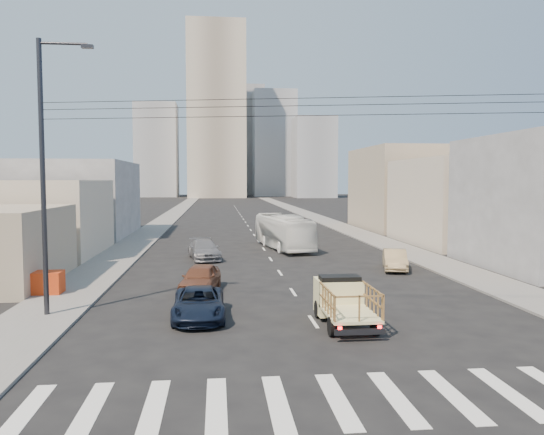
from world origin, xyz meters
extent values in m
plane|color=black|center=(0.00, 0.00, 0.00)|extent=(420.00, 420.00, 0.00)
cube|color=slate|center=(-11.75, 70.00, 0.06)|extent=(3.50, 180.00, 0.12)
cube|color=slate|center=(11.75, 70.00, 0.06)|extent=(3.50, 180.00, 0.12)
cube|color=silver|center=(-9.00, -6.00, 0.01)|extent=(0.55, 3.80, 0.01)
cube|color=silver|center=(-7.36, -6.00, 0.01)|extent=(0.55, 3.80, 0.01)
cube|color=silver|center=(-5.72, -6.00, 0.01)|extent=(0.55, 3.80, 0.01)
cube|color=silver|center=(-4.08, -6.00, 0.01)|extent=(0.55, 3.80, 0.01)
cube|color=silver|center=(-2.44, -6.00, 0.01)|extent=(0.55, 3.80, 0.01)
cube|color=silver|center=(-0.80, -6.00, 0.01)|extent=(0.55, 3.80, 0.01)
cube|color=silver|center=(0.84, -6.00, 0.01)|extent=(0.55, 3.80, 0.01)
cube|color=silver|center=(2.48, -6.00, 0.01)|extent=(0.55, 3.80, 0.01)
cube|color=silver|center=(4.12, -6.00, 0.01)|extent=(0.55, 3.80, 0.01)
cube|color=silver|center=(0.00, 2.00, 0.01)|extent=(0.15, 2.00, 0.01)
cube|color=silver|center=(0.00, 8.00, 0.01)|extent=(0.15, 2.00, 0.01)
cube|color=silver|center=(0.00, 14.00, 0.01)|extent=(0.15, 2.00, 0.01)
cube|color=silver|center=(0.00, 20.00, 0.01)|extent=(0.15, 2.00, 0.01)
cube|color=silver|center=(0.00, 26.00, 0.01)|extent=(0.15, 2.00, 0.01)
cube|color=silver|center=(0.00, 32.00, 0.01)|extent=(0.15, 2.00, 0.01)
cube|color=silver|center=(0.00, 38.00, 0.01)|extent=(0.15, 2.00, 0.01)
cube|color=silver|center=(0.00, 44.00, 0.01)|extent=(0.15, 2.00, 0.01)
cube|color=silver|center=(0.00, 50.00, 0.01)|extent=(0.15, 2.00, 0.01)
cube|color=silver|center=(0.00, 56.00, 0.01)|extent=(0.15, 2.00, 0.01)
cube|color=silver|center=(0.00, 62.00, 0.01)|extent=(0.15, 2.00, 0.01)
cube|color=silver|center=(0.00, 68.00, 0.01)|extent=(0.15, 2.00, 0.01)
cube|color=silver|center=(0.00, 74.00, 0.01)|extent=(0.15, 2.00, 0.01)
cube|color=silver|center=(0.00, 80.00, 0.01)|extent=(0.15, 2.00, 0.01)
cube|color=silver|center=(0.00, 86.00, 0.01)|extent=(0.15, 2.00, 0.01)
cube|color=silver|center=(0.00, 92.00, 0.01)|extent=(0.15, 2.00, 0.01)
cube|color=silver|center=(0.00, 98.00, 0.01)|extent=(0.15, 2.00, 0.01)
cube|color=silver|center=(0.00, 104.00, 0.01)|extent=(0.15, 2.00, 0.01)
cube|color=beige|center=(1.19, 0.53, 0.70)|extent=(1.90, 3.00, 0.12)
cube|color=beige|center=(1.19, 2.53, 0.95)|extent=(1.90, 1.60, 1.50)
cube|color=black|center=(1.19, 2.28, 1.55)|extent=(1.70, 0.90, 0.70)
cube|color=#2D2D33|center=(1.19, -1.02, 0.40)|extent=(1.90, 0.12, 0.22)
cube|color=#FF0C0C|center=(0.44, -1.02, 0.55)|extent=(0.15, 0.05, 0.12)
cube|color=#FF0C0C|center=(1.94, -1.02, 0.55)|extent=(0.15, 0.05, 0.12)
cylinder|color=black|center=(0.34, 2.63, 0.38)|extent=(0.25, 0.76, 0.76)
cylinder|color=black|center=(2.04, 2.63, 0.38)|extent=(0.25, 0.76, 0.76)
cylinder|color=black|center=(0.34, -0.17, 0.38)|extent=(0.25, 0.76, 0.76)
cylinder|color=black|center=(2.04, -0.17, 0.38)|extent=(0.25, 0.76, 0.76)
imported|color=black|center=(-4.84, 3.01, 0.66)|extent=(2.27, 4.79, 1.32)
imported|color=white|center=(1.75, 26.24, 1.49)|extent=(4.23, 10.99, 2.99)
imported|color=brown|center=(-4.95, 8.58, 0.74)|extent=(2.47, 4.59, 1.48)
imported|color=tan|center=(7.78, 14.30, 0.69)|extent=(2.47, 4.39, 1.37)
imported|color=slate|center=(-5.04, 20.50, 0.73)|extent=(2.84, 5.31, 1.46)
cylinder|color=#2D2D33|center=(-11.50, 4.00, 6.00)|extent=(0.22, 0.22, 12.00)
cylinder|color=#2D2D33|center=(-10.50, 4.00, 11.80)|extent=(2.00, 0.12, 0.12)
cube|color=#2D2D33|center=(-9.50, 4.00, 11.70)|extent=(0.50, 0.25, 0.15)
cylinder|color=black|center=(0.00, 1.50, 9.30)|extent=(23.01, 5.02, 0.02)
cylinder|color=black|center=(0.00, 1.50, 9.00)|extent=(23.01, 5.02, 0.02)
cylinder|color=black|center=(0.00, 1.50, 8.60)|extent=(23.01, 5.02, 0.02)
cube|color=red|center=(-13.00, 8.51, 0.31)|extent=(1.80, 1.20, 0.38)
cube|color=red|center=(-13.00, 8.51, 0.69)|extent=(1.80, 1.20, 0.38)
cube|color=red|center=(-13.00, 8.51, 1.07)|extent=(1.80, 1.20, 0.38)
cube|color=beige|center=(19.50, 28.00, 4.00)|extent=(11.00, 14.00, 8.00)
cube|color=tan|center=(20.00, 44.00, 5.00)|extent=(12.00, 16.00, 10.00)
cube|color=beige|center=(-19.00, 24.00, 3.00)|extent=(11.00, 12.00, 6.00)
cube|color=gray|center=(-19.50, 39.00, 4.00)|extent=(12.00, 16.00, 8.00)
cube|color=gray|center=(-4.00, 170.00, 30.00)|extent=(20.00, 20.00, 60.00)
cube|color=#989BA0|center=(18.00, 185.00, 20.00)|extent=(16.00, 16.00, 40.00)
cube|color=#989BA0|center=(-26.00, 180.00, 17.00)|extent=(15.00, 15.00, 34.00)
cube|color=gray|center=(6.00, 200.00, 22.00)|extent=(18.00, 18.00, 44.00)
cube|color=#989BA0|center=(30.00, 165.00, 14.00)|extent=(14.00, 14.00, 28.00)
camera|label=1|loc=(-4.02, -19.79, 5.98)|focal=35.00mm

